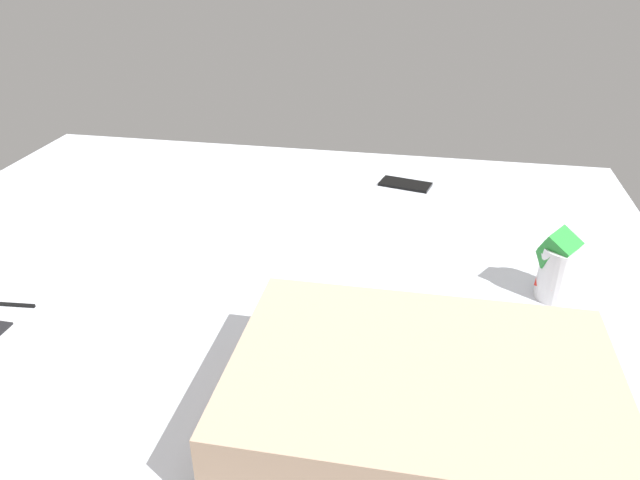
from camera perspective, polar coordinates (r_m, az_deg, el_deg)
The scene contains 4 objects.
bed_mattress at distance 138.21cm, azimuth -5.64°, elevation -4.52°, with size 180.00×140.00×18.00cm, color #B7BCC6.
snack_cup at distance 123.93cm, azimuth 22.16°, elevation -2.62°, with size 9.95×9.62×14.83cm.
cell_phone at distance 169.48cm, azimuth 8.21°, elevation 5.34°, with size 6.80×14.00×0.80cm, color black.
pillow at distance 86.41cm, azimuth 9.59°, elevation -15.21°, with size 52.00×36.00×13.00cm, color tan.
Camera 1 is at (-34.60, 111.31, 83.27)cm, focal length 33.27 mm.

